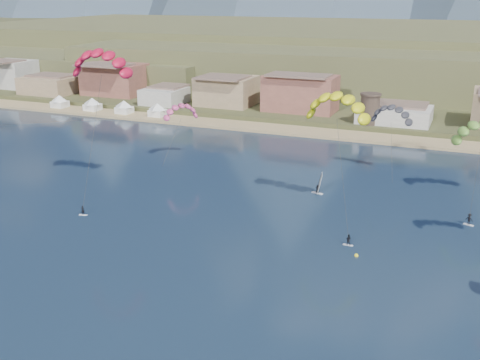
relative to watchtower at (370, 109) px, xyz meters
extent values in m
plane|color=black|center=(-5.00, -114.00, -6.37)|extent=(2400.00, 2400.00, 0.00)
cube|color=tan|center=(-5.00, -8.00, -6.12)|extent=(2200.00, 12.00, 0.90)
cube|color=#4C4729|center=(-5.00, 446.00, -6.37)|extent=(2200.00, 900.00, 4.00)
cube|color=brown|center=(-205.00, 86.00, 0.63)|extent=(280.00, 130.00, 10.00)
cube|color=brown|center=(-45.00, 146.00, 4.63)|extent=(380.00, 170.00, 18.00)
cylinder|color=#47382D|center=(0.00, 0.00, -0.37)|extent=(5.20, 5.20, 8.00)
cylinder|color=#47382D|center=(0.00, 0.00, 3.93)|extent=(5.82, 5.82, 0.60)
cube|color=white|center=(-100.00, -8.00, -4.67)|extent=(4.50, 4.50, 2.00)
pyramid|color=white|center=(-100.00, -8.00, -1.67)|extent=(6.40, 6.40, 2.00)
cube|color=white|center=(-87.00, -8.00, -4.67)|extent=(4.50, 4.50, 2.00)
pyramid|color=white|center=(-87.00, -8.00, -1.67)|extent=(6.40, 6.40, 2.00)
cube|color=white|center=(-75.00, -8.00, -4.67)|extent=(4.50, 4.50, 2.00)
pyramid|color=white|center=(-75.00, -8.00, -1.67)|extent=(6.40, 6.40, 2.00)
cube|color=white|center=(-63.00, -8.00, -4.67)|extent=(4.50, 4.50, 2.00)
pyramid|color=white|center=(-63.00, -8.00, -1.67)|extent=(6.40, 6.40, 2.00)
cube|color=silver|center=(-34.48, -82.70, -6.32)|extent=(1.53, 0.79, 0.10)
imported|color=black|center=(-34.48, -82.70, -5.43)|extent=(0.70, 0.54, 1.69)
cylinder|color=#262626|center=(-36.05, -76.31, 5.48)|extent=(0.05, 0.05, 25.23)
cube|color=silver|center=(11.16, -77.35, -6.32)|extent=(1.55, 0.56, 0.10)
imported|color=black|center=(11.16, -77.35, -5.39)|extent=(0.90, 0.72, 1.75)
cylinder|color=#262626|center=(8.10, -70.00, 2.39)|extent=(0.05, 0.05, 22.08)
cube|color=silver|center=(28.12, -61.65, -6.31)|extent=(1.76, 1.15, 0.11)
imported|color=black|center=(28.12, -61.65, -5.28)|extent=(1.45, 1.18, 1.95)
cylinder|color=#262626|center=(28.38, -54.07, -0.46)|extent=(0.05, 0.05, 17.80)
cylinder|color=#262626|center=(-34.78, -49.09, -1.39)|extent=(0.04, 0.04, 12.32)
cylinder|color=#262626|center=(10.83, -41.02, -0.71)|extent=(0.04, 0.04, 13.38)
cube|color=silver|center=(0.48, -55.97, -6.31)|extent=(2.38, 1.37, 0.11)
imported|color=black|center=(0.48, -55.97, -5.44)|extent=(0.93, 0.75, 1.64)
cube|color=white|center=(0.86, -55.97, -4.26)|extent=(1.64, 2.63, 3.92)
sphere|color=yellow|center=(13.14, -80.71, -6.27)|extent=(0.60, 0.60, 0.60)
camera|label=1|loc=(26.66, -158.55, 31.07)|focal=42.95mm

